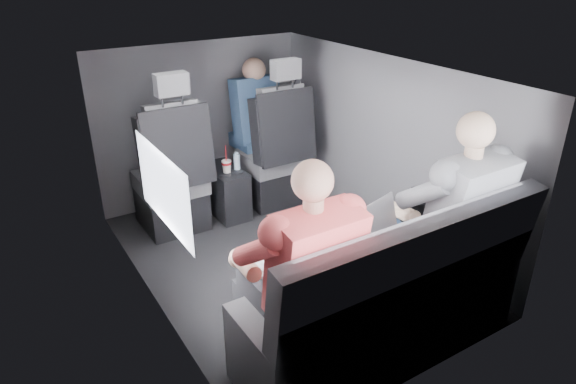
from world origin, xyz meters
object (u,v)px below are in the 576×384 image
laptop_black (424,207)px  front_seat_left (173,183)px  rear_bench (386,305)px  laptop_white (282,254)px  passenger_rear_left (298,273)px  center_console (226,191)px  passenger_front_right (255,113)px  water_bottle (237,162)px  passenger_rear_right (446,217)px  front_seat_right (275,160)px  soda_cup (227,166)px  laptop_silver (361,233)px

laptop_black → front_seat_left: bearing=120.5°
rear_bench → laptop_white: bearing=149.8°
front_seat_left → passenger_rear_left: front_seat_left is taller
center_console → passenger_front_right: (0.41, 0.22, 0.55)m
water_bottle → passenger_rear_right: passenger_rear_right is taller
water_bottle → front_seat_right: bearing=5.6°
center_console → laptop_white: bearing=-105.7°
front_seat_right → passenger_front_right: (-0.04, 0.26, 0.35)m
front_seat_right → soda_cup: front_seat_right is taller
laptop_silver → laptop_white: bearing=174.5°
center_console → laptop_black: size_ratio=1.32×
front_seat_left → front_seat_right: size_ratio=1.00×
rear_bench → laptop_silver: size_ratio=3.71×
front_seat_right → laptop_black: bearing=-87.9°
laptop_black → passenger_rear_left: passenger_rear_left is taller
front_seat_left → passenger_front_right: (0.86, 0.26, 0.35)m
soda_cup → laptop_silver: (0.02, -1.62, 0.18)m
front_seat_left → laptop_silver: (0.45, -1.67, 0.24)m
soda_cup → passenger_front_right: size_ratio=0.30×
front_seat_left → passenger_rear_left: size_ratio=1.02×
front_seat_left → laptop_black: size_ratio=3.49×
passenger_rear_left → passenger_front_right: size_ratio=1.59×
front_seat_right → rear_bench: bearing=-103.3°
center_console → laptop_black: 1.80m
laptop_white → laptop_black: (0.98, 0.00, -0.01)m
laptop_white → laptop_silver: laptop_white is taller
front_seat_left → rear_bench: 1.96m
front_seat_right → laptop_silver: size_ratio=2.93×
soda_cup → passenger_front_right: bearing=35.3°
rear_bench → soda_cup: (-0.02, 1.85, 0.15)m
passenger_rear_left → passenger_front_right: bearing=66.3°
laptop_white → passenger_rear_right: 0.98m
center_console → rear_bench: 1.94m
water_bottle → laptop_silver: size_ratio=0.35×
laptop_silver → passenger_front_right: bearing=77.8°
laptop_white → passenger_front_right: bearing=64.9°
passenger_rear_right → laptop_black: bearing=84.0°
laptop_white → passenger_rear_right: size_ratio=0.36×
soda_cup → laptop_white: size_ratio=0.51×
front_seat_right → laptop_silver: (-0.45, -1.67, 0.24)m
passenger_rear_left → passenger_rear_right: size_ratio=0.96×
passenger_front_right → water_bottle: bearing=-138.9°
passenger_front_right → front_seat_left: bearing=-163.4°
front_seat_left → passenger_front_right: bearing=16.6°
center_console → passenger_rear_right: (0.49, -1.85, 0.45)m
rear_bench → front_seat_right: bearing=76.7°
front_seat_right → passenger_rear_right: passenger_rear_right is taller
laptop_silver → front_seat_left: bearing=104.9°
rear_bench → laptop_white: size_ratio=3.50×
passenger_rear_left → laptop_white: bearing=82.6°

